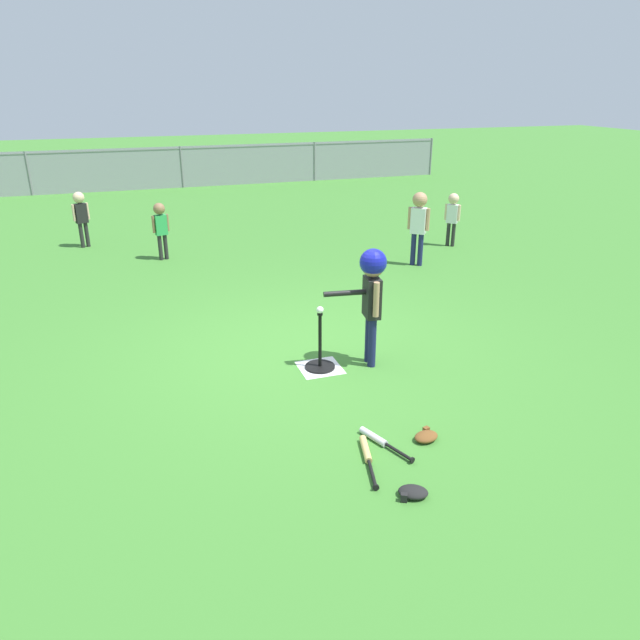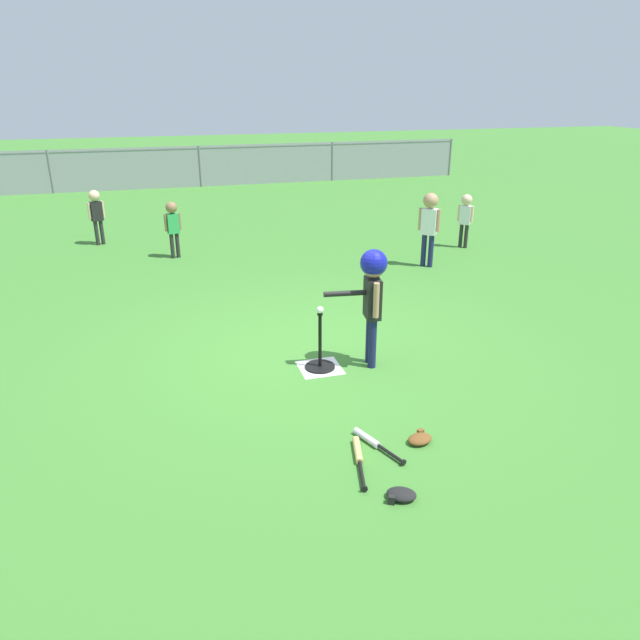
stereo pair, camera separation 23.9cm
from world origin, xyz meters
name	(u,v)px [view 2 (the right image)]	position (x,y,z in m)	size (l,w,h in m)	color
ground_plane	(308,351)	(0.00, 0.00, 0.00)	(60.00, 60.00, 0.00)	#3D7A2D
home_plate	(320,367)	(0.01, -0.44, 0.00)	(0.44, 0.44, 0.01)	white
batting_tee	(320,360)	(0.01, -0.44, 0.10)	(0.32, 0.32, 0.62)	black
baseball_on_tee	(320,310)	(0.01, -0.44, 0.66)	(0.07, 0.07, 0.07)	white
batter_child	(372,284)	(0.55, -0.51, 0.91)	(0.65, 0.36, 1.28)	#191E4C
fielder_near_left	(96,210)	(-2.49, 5.65, 0.65)	(0.28, 0.20, 1.01)	#262626
fielder_deep_right	(173,222)	(-1.20, 4.34, 0.62)	(0.28, 0.19, 0.97)	#262626
fielder_near_right	(429,220)	(2.74, 2.65, 0.78)	(0.28, 0.27, 1.20)	#191E4C
fielder_deep_left	(466,214)	(3.92, 3.56, 0.63)	(0.22, 0.22, 0.97)	#262626
spare_bat_silver	(372,441)	(0.03, -1.93, 0.03)	(0.26, 0.57, 0.06)	silver
spare_bat_wood	(359,455)	(-0.15, -2.09, 0.03)	(0.21, 0.66, 0.06)	#DBB266
glove_by_plate	(401,495)	(-0.02, -2.64, 0.04)	(0.27, 0.24, 0.07)	black
glove_near_bats	(420,439)	(0.42, -2.02, 0.04)	(0.25, 0.22, 0.07)	brown
outfield_fence	(200,165)	(0.00, 11.82, 0.62)	(16.06, 0.06, 1.15)	slate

